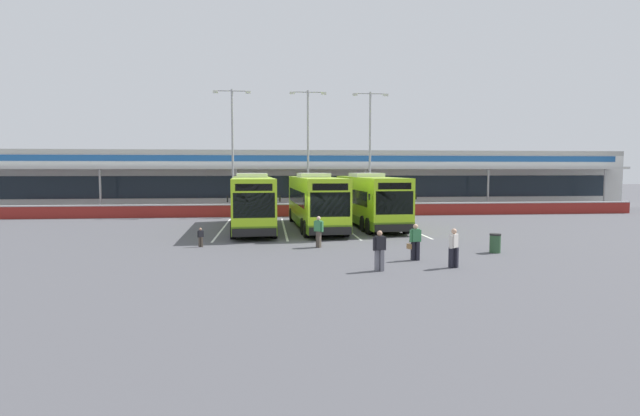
{
  "coord_description": "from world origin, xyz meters",
  "views": [
    {
      "loc": [
        -3.1,
        -28.13,
        4.03
      ],
      "look_at": [
        0.08,
        3.0,
        1.6
      ],
      "focal_mm": 27.85,
      "sensor_mm": 36.0,
      "label": 1
    }
  ],
  "objects": [
    {
      "name": "lamp_post_centre",
      "position": [
        0.35,
        16.1,
        6.29
      ],
      "size": [
        3.24,
        0.28,
        11.0
      ],
      "color": "#9E9EA3",
      "rests_on": "ground"
    },
    {
      "name": "terminal_building",
      "position": [
        -0.0,
        26.91,
        3.01
      ],
      "size": [
        70.0,
        13.0,
        6.0
      ],
      "color": "silver",
      "rests_on": "ground"
    },
    {
      "name": "pedestrian_approaching_bus",
      "position": [
        1.24,
        -8.96,
        0.87
      ],
      "size": [
        0.54,
        0.29,
        1.62
      ],
      "color": "slate",
      "rests_on": "ground"
    },
    {
      "name": "litter_bin",
      "position": [
        7.79,
        -5.28,
        0.47
      ],
      "size": [
        0.54,
        0.54,
        0.93
      ],
      "color": "#2D5133",
      "rests_on": "ground"
    },
    {
      "name": "pedestrian_child",
      "position": [
        -6.69,
        -2.0,
        0.54
      ],
      "size": [
        0.32,
        0.22,
        1.0
      ],
      "color": "#4C4238",
      "rests_on": "ground"
    },
    {
      "name": "pedestrian_with_handbag",
      "position": [
        3.32,
        -6.84,
        0.86
      ],
      "size": [
        0.64,
        0.32,
        1.62
      ],
      "color": "black",
      "rests_on": "ground"
    },
    {
      "name": "lamp_post_east",
      "position": [
        6.02,
        16.41,
        6.29
      ],
      "size": [
        3.24,
        0.28,
        11.0
      ],
      "color": "#9E9EA3",
      "rests_on": "ground"
    },
    {
      "name": "bay_stripe_mid_west",
      "position": [
        2.1,
        6.0,
        0.0
      ],
      "size": [
        0.14,
        13.0,
        0.01
      ],
      "primitive_type": "cube",
      "color": "silver",
      "rests_on": "ground"
    },
    {
      "name": "bay_stripe_far_west",
      "position": [
        -6.3,
        6.0,
        0.0
      ],
      "size": [
        0.14,
        13.0,
        0.01
      ],
      "primitive_type": "cube",
      "color": "silver",
      "rests_on": "ground"
    },
    {
      "name": "pedestrian_in_dark_coat",
      "position": [
        -0.58,
        -2.75,
        0.87
      ],
      "size": [
        0.48,
        0.42,
        1.62
      ],
      "color": "#4C4238",
      "rests_on": "ground"
    },
    {
      "name": "lamp_post_west",
      "position": [
        -6.28,
        16.11,
        6.29
      ],
      "size": [
        3.24,
        0.28,
        11.0
      ],
      "color": "#9E9EA3",
      "rests_on": "ground"
    },
    {
      "name": "bay_stripe_centre",
      "position": [
        6.3,
        6.0,
        0.0
      ],
      "size": [
        0.14,
        13.0,
        0.01
      ],
      "primitive_type": "cube",
      "color": "silver",
      "rests_on": "ground"
    },
    {
      "name": "coach_bus_centre",
      "position": [
        4.03,
        6.74,
        1.79
      ],
      "size": [
        3.37,
        12.26,
        3.78
      ],
      "color": "#9ED11E",
      "rests_on": "ground"
    },
    {
      "name": "ground_plane",
      "position": [
        0.0,
        0.0,
        0.0
      ],
      "size": [
        200.0,
        200.0,
        0.0
      ],
      "primitive_type": "plane",
      "color": "#4C4C51"
    },
    {
      "name": "red_barrier_wall",
      "position": [
        0.0,
        14.5,
        0.56
      ],
      "size": [
        60.0,
        0.4,
        1.1
      ],
      "color": "maroon",
      "rests_on": "ground"
    },
    {
      "name": "coach_bus_leftmost",
      "position": [
        -4.24,
        5.47,
        1.79
      ],
      "size": [
        3.37,
        12.26,
        3.78
      ],
      "color": "#9ED11E",
      "rests_on": "ground"
    },
    {
      "name": "coach_bus_left_centre",
      "position": [
        0.03,
        5.66,
        1.79
      ],
      "size": [
        3.37,
        12.26,
        3.78
      ],
      "color": "#9ED11E",
      "rests_on": "ground"
    },
    {
      "name": "bay_stripe_west",
      "position": [
        -2.1,
        6.0,
        0.0
      ],
      "size": [
        0.14,
        13.0,
        0.01
      ],
      "primitive_type": "cube",
      "color": "silver",
      "rests_on": "ground"
    },
    {
      "name": "pedestrian_near_bin",
      "position": [
        4.42,
        -8.64,
        0.87
      ],
      "size": [
        0.47,
        0.42,
        1.62
      ],
      "color": "black",
      "rests_on": "ground"
    }
  ]
}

